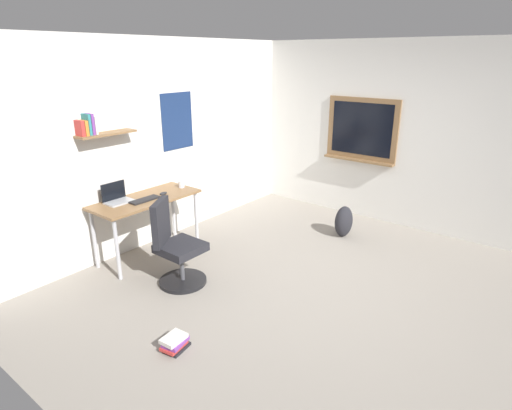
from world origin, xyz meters
TOP-DOWN VIEW (x-y plane):
  - ground_plane at (0.00, 0.00)m, footprint 5.20×5.20m
  - wall_back at (-0.00, 2.45)m, footprint 5.00×0.30m
  - wall_right at (2.45, 0.03)m, footprint 0.22×5.00m
  - desk at (-0.55, 2.09)m, footprint 1.32×0.57m
  - office_chair at (-0.80, 1.31)m, footprint 0.55×0.57m
  - laptop at (-0.85, 2.22)m, footprint 0.31×0.21m
  - keyboard at (-0.62, 2.01)m, footprint 0.37×0.13m
  - computer_mouse at (-0.34, 2.01)m, footprint 0.10×0.06m
  - coffee_mug at (0.01, 2.06)m, footprint 0.08×0.08m
  - backpack at (1.49, 0.47)m, footprint 0.32×0.22m
  - book_stack_on_floor at (-1.57, 0.47)m, footprint 0.25×0.20m

SIDE VIEW (x-z plane):
  - ground_plane at x=0.00m, z-range 0.00..0.00m
  - book_stack_on_floor at x=-1.57m, z-range 0.00..0.12m
  - backpack at x=1.49m, z-range 0.00..0.43m
  - office_chair at x=-0.80m, z-range -0.07..0.88m
  - desk at x=-0.55m, z-range 0.29..1.05m
  - keyboard at x=-0.62m, z-range 0.76..0.78m
  - computer_mouse at x=-0.34m, z-range 0.76..0.79m
  - coffee_mug at x=0.01m, z-range 0.76..0.85m
  - laptop at x=-0.85m, z-range 0.70..0.93m
  - wall_right at x=2.45m, z-range 0.00..2.60m
  - wall_back at x=0.00m, z-range 0.00..2.60m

